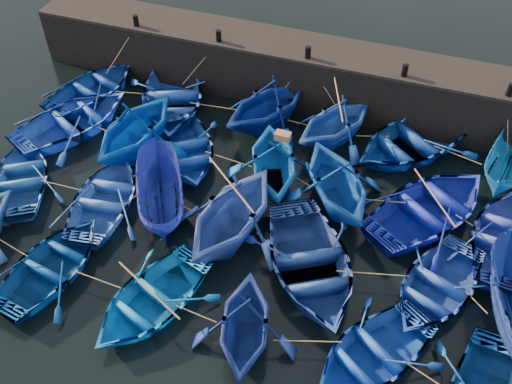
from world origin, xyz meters
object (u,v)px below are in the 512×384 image
(boat_8, at_px, (185,148))
(wooden_crate, at_px, (283,136))
(boat_13, at_px, (22,177))
(boat_0, at_px, (93,88))

(boat_8, relative_size, wooden_crate, 8.46)
(boat_13, relative_size, wooden_crate, 7.76)
(boat_8, distance_m, boat_13, 6.32)
(wooden_crate, bearing_deg, boat_8, 176.93)
(boat_8, bearing_deg, wooden_crate, -38.17)
(wooden_crate, bearing_deg, boat_13, -159.94)
(boat_0, distance_m, wooden_crate, 10.35)
(boat_13, height_order, wooden_crate, wooden_crate)
(boat_0, distance_m, boat_13, 6.04)
(boat_0, xyz_separation_m, boat_8, (5.69, -2.40, -0.01))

